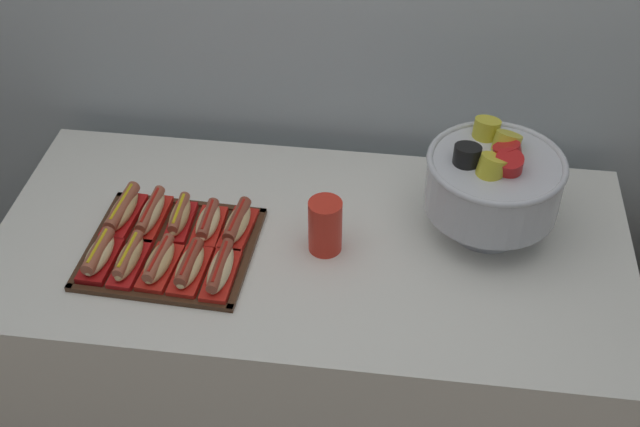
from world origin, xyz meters
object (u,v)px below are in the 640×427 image
hot_dog_6 (151,214)px  buffet_table (312,335)px  hot_dog_1 (129,259)px  hot_dog_4 (221,270)px  hot_dog_0 (99,255)px  punch_bowl (493,181)px  hot_dog_2 (159,263)px  hot_dog_9 (237,224)px  hot_dog_8 (209,222)px  cup_stack (325,226)px  hot_dog_7 (180,218)px  serving_tray (171,249)px  hot_dog_3 (190,267)px  hot_dog_5 (123,211)px

hot_dog_6 → buffet_table: bearing=-1.4°
hot_dog_1 → hot_dog_4: size_ratio=0.96×
hot_dog_0 → hot_dog_4: size_ratio=0.90×
hot_dog_4 → punch_bowl: (0.62, 0.27, 0.12)m
hot_dog_2 → hot_dog_9: hot_dog_9 is taller
hot_dog_8 → hot_dog_9: size_ratio=0.91×
punch_bowl → cup_stack: punch_bowl is taller
hot_dog_4 → hot_dog_8: 0.18m
hot_dog_7 → serving_tray: bearing=-92.3°
hot_dog_1 → hot_dog_7: same height
hot_dog_1 → hot_dog_8: bearing=45.4°
serving_tray → hot_dog_3: size_ratio=2.48×
hot_dog_0 → cup_stack: size_ratio=1.10×
serving_tray → hot_dog_8: size_ratio=2.73×
hot_dog_2 → hot_dog_8: bearing=63.3°
hot_dog_7 → punch_bowl: 0.78m
hot_dog_8 → cup_stack: 0.30m
hot_dog_5 → hot_dog_7: size_ratio=1.16×
hot_dog_3 → hot_dog_4: size_ratio=0.95×
hot_dog_1 → hot_dog_3: bearing=-2.3°
hot_dog_0 → hot_dog_3: hot_dog_0 is taller
hot_dog_5 → hot_dog_7: (0.15, -0.01, -0.00)m
buffet_table → hot_dog_3: (-0.27, -0.16, 0.39)m
serving_tray → hot_dog_7: 0.09m
punch_bowl → hot_dog_3: bearing=-159.3°
hot_dog_5 → hot_dog_8: (0.22, -0.01, -0.00)m
hot_dog_7 → punch_bowl: (0.77, 0.10, 0.12)m
buffet_table → hot_dog_6: size_ratio=8.63×
hot_dog_9 → hot_dog_5: bearing=177.7°
hot_dog_4 → hot_dog_6: hot_dog_6 is taller
hot_dog_3 → hot_dog_6: (-0.14, 0.17, 0.00)m
hot_dog_1 → hot_dog_7: size_ratio=1.09×
hot_dog_4 → hot_dog_6: bearing=141.4°
hot_dog_2 → punch_bowl: bearing=18.6°
buffet_table → serving_tray: bearing=-167.4°
hot_dog_1 → hot_dog_9: hot_dog_9 is taller
hot_dog_3 → hot_dog_7: (-0.07, 0.17, 0.00)m
hot_dog_1 → hot_dog_3: size_ratio=1.01×
serving_tray → hot_dog_2: size_ratio=2.52×
serving_tray → hot_dog_9: (0.15, 0.08, 0.03)m
buffet_table → hot_dog_1: bearing=-159.6°
hot_dog_9 → serving_tray: bearing=-153.5°
serving_tray → hot_dog_6: 0.12m
serving_tray → hot_dog_7: hot_dog_7 is taller
hot_dog_9 → punch_bowl: (0.62, 0.10, 0.12)m
hot_dog_1 → hot_dog_7: 0.18m
hot_dog_9 → hot_dog_1: bearing=-146.0°
hot_dog_5 → hot_dog_3: bearing=-38.6°
hot_dog_8 → serving_tray: bearing=-134.6°
serving_tray → hot_dog_2: 0.09m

